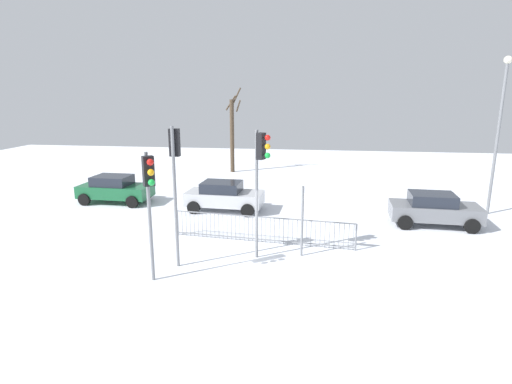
% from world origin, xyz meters
% --- Properties ---
extents(ground_plane, '(60.00, 60.00, 0.00)m').
position_xyz_m(ground_plane, '(0.00, 0.00, 0.00)').
color(ground_plane, white).
extents(traffic_light_mid_right, '(0.45, 0.48, 4.11)m').
position_xyz_m(traffic_light_mid_right, '(-2.91, -1.48, 3.01)').
color(traffic_light_mid_right, slate).
rests_on(traffic_light_mid_right, ground).
extents(traffic_light_mid_left, '(0.33, 0.57, 4.78)m').
position_xyz_m(traffic_light_mid_left, '(-2.56, -0.06, 3.50)').
color(traffic_light_mid_left, slate).
rests_on(traffic_light_mid_left, ground).
extents(traffic_light_rear_right, '(0.54, 0.38, 4.60)m').
position_xyz_m(traffic_light_rear_right, '(0.14, 0.89, 3.37)').
color(traffic_light_rear_right, slate).
rests_on(traffic_light_rear_right, ground).
extents(direction_sign_post, '(0.78, 0.18, 2.61)m').
position_xyz_m(direction_sign_post, '(1.67, 1.30, 1.48)').
color(direction_sign_post, slate).
rests_on(direction_sign_post, ground).
extents(pedestrian_guard_railing, '(7.32, 0.85, 1.07)m').
position_xyz_m(pedestrian_guard_railing, '(-0.02, 2.48, 0.55)').
color(pedestrian_guard_railing, slate).
rests_on(pedestrian_guard_railing, ground).
extents(car_silver_near, '(3.88, 2.08, 1.47)m').
position_xyz_m(car_silver_near, '(-2.46, 6.76, 0.77)').
color(car_silver_near, '#B2B5BA').
rests_on(car_silver_near, ground).
extents(car_grey_trailing, '(3.88, 2.09, 1.47)m').
position_xyz_m(car_grey_trailing, '(7.32, 5.69, 0.77)').
color(car_grey_trailing, slate).
rests_on(car_grey_trailing, ground).
extents(car_green_mid, '(3.86, 2.04, 1.47)m').
position_xyz_m(car_green_mid, '(-8.62, 7.48, 0.77)').
color(car_green_mid, '#195933').
rests_on(car_green_mid, ground).
extents(street_lamp, '(0.36, 0.36, 7.42)m').
position_xyz_m(street_lamp, '(10.50, 7.99, 4.49)').
color(street_lamp, slate).
rests_on(street_lamp, ground).
extents(bare_tree_left, '(1.24, 1.01, 6.14)m').
position_xyz_m(bare_tree_left, '(-4.03, 17.11, 2.87)').
color(bare_tree_left, '#473828').
rests_on(bare_tree_left, ground).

